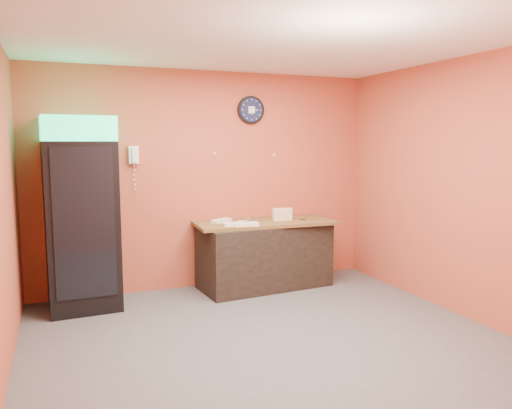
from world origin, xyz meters
TOP-DOWN VIEW (x-y plane):
  - floor at (0.00, 0.00)m, footprint 4.50×4.50m
  - back_wall at (0.00, 2.00)m, footprint 4.50×0.02m
  - right_wall at (2.25, 0.00)m, footprint 0.02×4.00m
  - ceiling at (0.00, 0.00)m, footprint 4.50×4.00m
  - beverage_cooler at (-1.59, 1.60)m, footprint 0.80×0.81m
  - prep_counter at (0.66, 1.63)m, footprint 1.73×0.88m
  - wall_clock at (0.60, 1.97)m, footprint 0.36×0.06m
  - wall_phone at (-0.94, 1.95)m, footprint 0.12×0.10m
  - butcher_paper at (0.66, 1.63)m, footprint 1.83×0.82m
  - sub_roll_stack at (0.89, 1.59)m, footprint 0.26×0.11m
  - wrapped_sandwich_left at (0.17, 1.43)m, footprint 0.28×0.12m
  - wrapped_sandwich_mid at (0.30, 1.36)m, footprint 0.31×0.15m
  - wrapped_sandwich_right at (0.11, 1.75)m, footprint 0.30×0.24m
  - kitchen_tool at (0.47, 1.68)m, footprint 0.06×0.06m

SIDE VIEW (x-z plane):
  - floor at x=0.00m, z-range 0.00..0.00m
  - prep_counter at x=0.66m, z-range 0.00..0.83m
  - butcher_paper at x=0.66m, z-range 0.83..0.87m
  - wrapped_sandwich_left at x=0.17m, z-range 0.87..0.91m
  - wrapped_sandwich_right at x=0.11m, z-range 0.87..0.91m
  - wrapped_sandwich_mid at x=0.30m, z-range 0.87..0.92m
  - kitchen_tool at x=0.47m, z-range 0.87..0.94m
  - sub_roll_stack at x=0.89m, z-range 0.87..1.04m
  - beverage_cooler at x=-1.59m, z-range -0.02..2.15m
  - back_wall at x=0.00m, z-range 0.00..2.80m
  - right_wall at x=2.25m, z-range 0.00..2.80m
  - wall_phone at x=-0.94m, z-range 1.63..1.84m
  - wall_clock at x=0.60m, z-range 2.13..2.50m
  - ceiling at x=0.00m, z-range 2.79..2.81m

